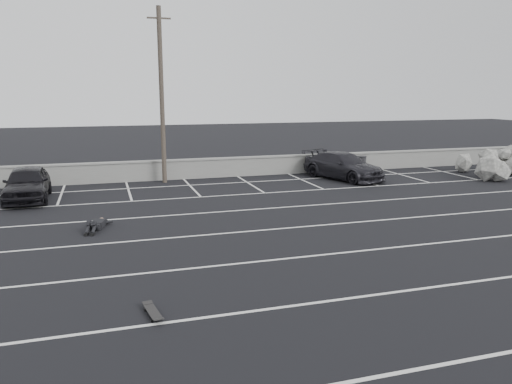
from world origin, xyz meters
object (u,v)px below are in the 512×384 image
object	(u,v)px
riprap_pile	(494,167)
skateboard	(153,312)
car_right	(343,166)
utility_pole	(162,96)
car_left	(27,183)
trash_bin	(361,163)
person	(98,221)

from	to	relation	value
riprap_pile	skateboard	size ratio (longest dim) A/B	6.36
car_right	skateboard	distance (m)	18.14
utility_pole	riprap_pile	size ratio (longest dim) A/B	1.62
riprap_pile	skateboard	bearing A→B (deg)	-148.07
car_left	utility_pole	distance (m)	7.64
trash_bin	person	xyz separation A→B (m)	(-14.90, -8.53, -0.23)
car_left	person	distance (m)	6.28
person	skateboard	distance (m)	7.73
riprap_pile	person	size ratio (longest dim) A/B	2.31
utility_pole	person	bearing A→B (deg)	-112.00
trash_bin	utility_pole	bearing A→B (deg)	-178.03
person	skateboard	world-z (taller)	person
utility_pole	trash_bin	size ratio (longest dim) A/B	9.81
car_left	car_right	xyz separation A→B (m)	(15.50, 0.83, -0.03)
trash_bin	riprap_pile	bearing A→B (deg)	-30.48
utility_pole	person	world-z (taller)	utility_pole
person	skateboard	bearing A→B (deg)	-66.56
trash_bin	skateboard	world-z (taller)	trash_bin
car_left	person	xyz separation A→B (m)	(2.90, -5.54, -0.52)
trash_bin	car_left	bearing A→B (deg)	-170.47
riprap_pile	utility_pole	bearing A→B (deg)	169.60
car_left	skateboard	xyz separation A→B (m)	(4.00, -13.19, -0.66)
utility_pole	car_left	bearing A→B (deg)	-157.28
riprap_pile	person	bearing A→B (deg)	-167.08
car_left	trash_bin	xyz separation A→B (m)	(17.80, 2.99, -0.29)
trash_bin	person	size ratio (longest dim) A/B	0.38
car_left	person	size ratio (longest dim) A/B	1.86
utility_pole	person	size ratio (longest dim) A/B	3.74
trash_bin	riprap_pile	xyz separation A→B (m)	(6.25, -3.68, 0.05)
car_right	skateboard	world-z (taller)	car_right
trash_bin	skateboard	xyz separation A→B (m)	(-13.81, -16.18, -0.37)
skateboard	car_right	bearing A→B (deg)	41.49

